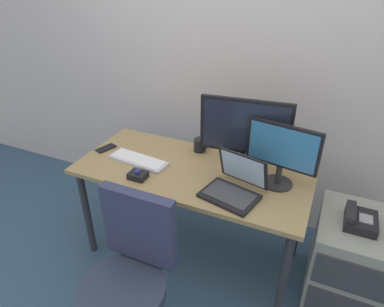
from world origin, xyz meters
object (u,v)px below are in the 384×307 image
object	(u,v)px
laptop	(234,186)
coffee_mug	(200,145)
trackball_mouse	(138,175)
desk_phone	(359,220)
file_cabinet	(347,261)
monitor_main	(245,131)
monitor_side	(282,151)
cell_phone	(106,148)
office_chair	(130,288)
keyboard	(138,160)

from	to	relation	value
laptop	coffee_mug	xyz separation A→B (m)	(-0.38, 0.38, -0.01)
laptop	trackball_mouse	size ratio (longest dim) A/B	3.34
desk_phone	trackball_mouse	distance (m)	1.31
file_cabinet	trackball_mouse	distance (m)	1.39
monitor_main	monitor_side	world-z (taller)	monitor_main
monitor_side	desk_phone	bearing A→B (deg)	-3.63
monitor_main	monitor_side	xyz separation A→B (m)	(0.24, -0.06, -0.06)
desk_phone	cell_phone	bearing A→B (deg)	-178.93
file_cabinet	trackball_mouse	xyz separation A→B (m)	(-1.29, -0.27, 0.45)
office_chair	monitor_main	size ratio (longest dim) A/B	1.73
monitor_side	cell_phone	world-z (taller)	monitor_side
office_chair	monitor_main	bearing A→B (deg)	70.06
cell_phone	trackball_mouse	bearing A→B (deg)	-9.31
laptop	monitor_main	bearing A→B (deg)	97.29
file_cabinet	cell_phone	size ratio (longest dim) A/B	4.33
monitor_side	keyboard	size ratio (longest dim) A/B	1.01
monitor_main	coffee_mug	world-z (taller)	monitor_main
keyboard	coffee_mug	world-z (taller)	coffee_mug
desk_phone	trackball_mouse	xyz separation A→B (m)	(-1.28, -0.26, 0.11)
office_chair	monitor_main	distance (m)	1.09
trackball_mouse	coffee_mug	distance (m)	0.52
monitor_main	trackball_mouse	bearing A→B (deg)	-148.07
monitor_main	keyboard	world-z (taller)	monitor_main
file_cabinet	coffee_mug	xyz separation A→B (m)	(-1.07, 0.20, 0.48)
monitor_main	coffee_mug	bearing A→B (deg)	159.77
desk_phone	cell_phone	distance (m)	1.70
file_cabinet	office_chair	world-z (taller)	office_chair
file_cabinet	keyboard	bearing A→B (deg)	-175.54
trackball_mouse	coffee_mug	size ratio (longest dim) A/B	1.17
desk_phone	monitor_side	distance (m)	0.57
monitor_side	monitor_main	bearing A→B (deg)	166.05
trackball_mouse	monitor_side	bearing A→B (deg)	19.77
monitor_side	laptop	world-z (taller)	monitor_side
desk_phone	office_chair	world-z (taller)	office_chair
monitor_main	desk_phone	bearing A→B (deg)	-7.16
office_chair	keyboard	distance (m)	0.83
file_cabinet	desk_phone	world-z (taller)	desk_phone
keyboard	laptop	world-z (taller)	laptop
monitor_main	cell_phone	distance (m)	1.02
trackball_mouse	coffee_mug	world-z (taller)	coffee_mug
file_cabinet	cell_phone	bearing A→B (deg)	-178.38
file_cabinet	desk_phone	distance (m)	0.34
trackball_mouse	laptop	bearing A→B (deg)	8.97
file_cabinet	monitor_main	xyz separation A→B (m)	(-0.73, 0.07, 0.71)
file_cabinet	cell_phone	xyz separation A→B (m)	(-1.70, -0.05, 0.43)
monitor_side	keyboard	distance (m)	0.94
file_cabinet	coffee_mug	size ratio (longest dim) A/B	6.52
file_cabinet	keyboard	size ratio (longest dim) A/B	1.46
monitor_main	cell_phone	bearing A→B (deg)	-172.83
desk_phone	laptop	world-z (taller)	laptop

